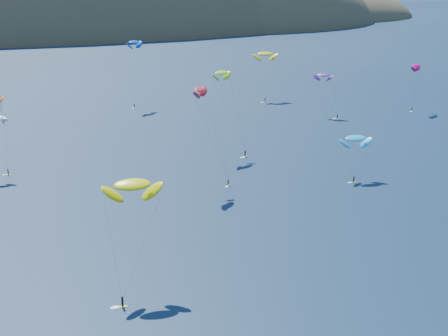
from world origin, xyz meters
name	(u,v)px	position (x,y,z in m)	size (l,w,h in m)	color
island	(83,38)	(39.40, 562.36, -10.74)	(730.00, 300.00, 210.00)	#3D3526
sailboat	(2,117)	(-52.22, 193.03, 0.91)	(8.84, 7.57, 10.72)	white
kitesurfer_2	(132,185)	(-35.58, 49.81, 18.58)	(11.03, 12.73, 21.48)	#DDFF1C
kitesurfer_3	(222,73)	(10.31, 122.96, 24.59)	(9.15, 13.40, 26.86)	#DDFF1C
kitesurfer_4	(134,42)	(1.90, 199.20, 25.95)	(9.35, 10.48, 28.41)	#DDFF1C
kitesurfer_5	(356,138)	(35.02, 85.60, 10.92)	(9.67, 7.83, 13.46)	#DDFF1C
kitesurfer_6	(323,75)	(65.25, 155.07, 15.47)	(7.93, 13.33, 17.60)	#DDFF1C
kitesurfer_8	(416,66)	(103.26, 148.51, 17.89)	(8.24, 7.30, 20.05)	#DDFF1C
kitesurfer_9	(200,89)	(-5.83, 97.24, 25.25)	(9.74, 10.53, 27.36)	#DDFF1C
kitesurfer_11	(265,54)	(58.07, 192.55, 19.29)	(11.35, 13.23, 22.27)	#DDFF1C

